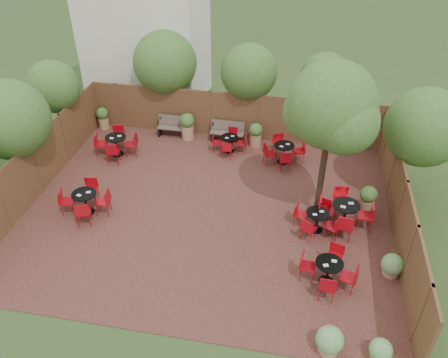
# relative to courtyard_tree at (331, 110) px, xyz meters

# --- Properties ---
(ground) EXTENTS (80.00, 80.00, 0.00)m
(ground) POSITION_rel_courtyard_tree_xyz_m (-3.56, -0.56, -3.77)
(ground) COLOR #354F23
(ground) RESTS_ON ground
(courtyard_paving) EXTENTS (12.00, 10.00, 0.02)m
(courtyard_paving) POSITION_rel_courtyard_tree_xyz_m (-3.56, -0.56, -3.76)
(courtyard_paving) COLOR #331B15
(courtyard_paving) RESTS_ON ground
(fence_back) EXTENTS (12.00, 0.08, 2.00)m
(fence_back) POSITION_rel_courtyard_tree_xyz_m (-3.56, 4.44, -2.77)
(fence_back) COLOR brown
(fence_back) RESTS_ON ground
(fence_left) EXTENTS (0.08, 10.00, 2.00)m
(fence_left) POSITION_rel_courtyard_tree_xyz_m (-9.56, -0.56, -2.77)
(fence_left) COLOR brown
(fence_left) RESTS_ON ground
(fence_right) EXTENTS (0.08, 10.00, 2.00)m
(fence_right) POSITION_rel_courtyard_tree_xyz_m (2.44, -0.56, -2.77)
(fence_right) COLOR brown
(fence_right) RESTS_ON ground
(neighbour_building) EXTENTS (5.00, 4.00, 8.00)m
(neighbour_building) POSITION_rel_courtyard_tree_xyz_m (-8.06, 7.44, 0.23)
(neighbour_building) COLOR silver
(neighbour_building) RESTS_ON ground
(overhang_foliage) EXTENTS (15.68, 10.49, 2.62)m
(overhang_foliage) POSITION_rel_courtyard_tree_xyz_m (-5.08, 2.33, -1.06)
(overhang_foliage) COLOR #355F1F
(overhang_foliage) RESTS_ON ground
(courtyard_tree) EXTENTS (2.75, 2.65, 5.21)m
(courtyard_tree) POSITION_rel_courtyard_tree_xyz_m (0.00, 0.00, 0.00)
(courtyard_tree) COLOR black
(courtyard_tree) RESTS_ON courtyard_paving
(park_bench_left) EXTENTS (1.43, 0.46, 0.88)m
(park_bench_left) POSITION_rel_courtyard_tree_xyz_m (-5.98, 4.06, -3.30)
(park_bench_left) COLOR brown
(park_bench_left) RESTS_ON courtyard_paving
(park_bench_right) EXTENTS (1.39, 0.47, 0.85)m
(park_bench_right) POSITION_rel_courtyard_tree_xyz_m (-3.75, 4.06, -3.31)
(park_bench_right) COLOR brown
(park_bench_right) RESTS_ON courtyard_paving
(bistro_tables) EXTENTS (10.39, 7.76, 0.96)m
(bistro_tables) POSITION_rel_courtyard_tree_xyz_m (-2.77, 0.23, -3.31)
(bistro_tables) COLOR black
(bistro_tables) RESTS_ON courtyard_paving
(planters) EXTENTS (11.36, 4.38, 1.13)m
(planters) POSITION_rel_courtyard_tree_xyz_m (-3.79, 3.07, -3.19)
(planters) COLOR #AA7655
(planters) RESTS_ON courtyard_paving
(low_shrubs) EXTENTS (2.38, 3.46, 0.73)m
(low_shrubs) POSITION_rel_courtyard_tree_xyz_m (1.27, -4.23, -3.43)
(low_shrubs) COLOR #AA7655
(low_shrubs) RESTS_ON courtyard_paving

